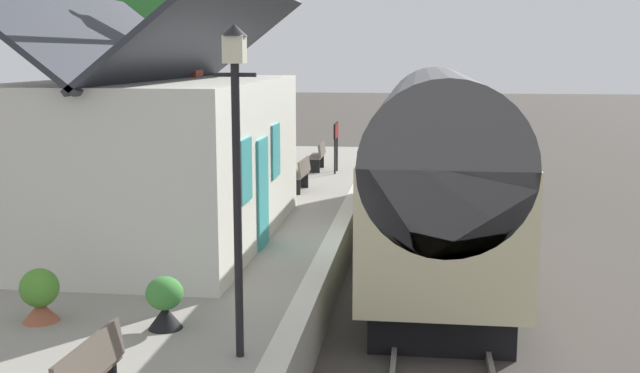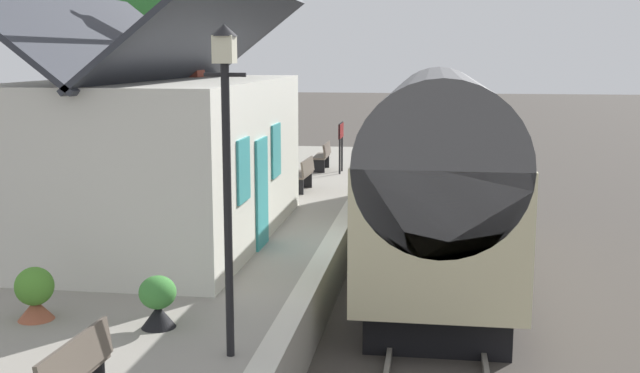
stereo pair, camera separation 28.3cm
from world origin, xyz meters
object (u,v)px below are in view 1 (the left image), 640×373
lamp_post_platform (236,132)px  bench_mid_platform (300,174)px  train (438,172)px  planter_edge_far (165,303)px  bench_platform_end (318,155)px  tree_mid_background (129,12)px  station_building (161,153)px  station_sign_board (336,135)px  planter_bench_left (40,296)px

lamp_post_platform → bench_mid_platform: bearing=5.1°
train → planter_edge_far: bearing=149.8°
bench_platform_end → tree_mid_background: 9.45m
station_building → station_sign_board: 9.49m
train → station_sign_board: 8.30m
planter_bench_left → station_sign_board: size_ratio=0.48×
station_building → planter_edge_far: bearing=-161.3°
station_building → bench_platform_end: 9.81m
train → station_building: bearing=104.2°
bench_mid_platform → train: bearing=-140.0°
bench_mid_platform → planter_bench_left: (-10.72, 2.00, -0.11)m
bench_mid_platform → lamp_post_platform: 11.87m
tree_mid_background → planter_bench_left: bearing=-163.2°
planter_bench_left → station_sign_board: station_sign_board is taller
lamp_post_platform → train: bearing=-19.2°
planter_edge_far → lamp_post_platform: size_ratio=0.18×
train → planter_edge_far: train is taller
bench_platform_end → planter_edge_far: (-14.65, 0.18, -0.12)m
train → lamp_post_platform: 7.90m
train → station_sign_board: train is taller
bench_platform_end → lamp_post_platform: bearing=-176.1°
bench_mid_platform → tree_mid_background: bearing=45.6°
train → planter_bench_left: size_ratio=13.63×
planter_bench_left → station_building: bearing=-0.9°
bench_platform_end → planter_bench_left: bearing=172.2°
train → bench_platform_end: train is taller
tree_mid_background → station_sign_board: bearing=-115.5°
station_building → lamp_post_platform: size_ratio=1.98×
bench_platform_end → planter_bench_left: size_ratio=1.86×
lamp_post_platform → planter_bench_left: bearing=73.9°
bench_platform_end → planter_bench_left: (-14.59, 1.99, -0.11)m
station_building → tree_mid_background: 14.52m
planter_bench_left → lamp_post_platform: size_ratio=0.19×
station_sign_board → lamp_post_platform: bearing=-178.4°
station_building → train: bearing=-75.8°
bench_platform_end → bench_mid_platform: same height
planter_edge_far → station_sign_board: bearing=-3.2°
planter_edge_far → station_sign_board: size_ratio=0.46×
train → bench_mid_platform: (4.28, 3.58, -0.77)m
station_sign_board → tree_mid_background: bearing=64.5°
bench_platform_end → planter_edge_far: bearing=179.3°
planter_edge_far → lamp_post_platform: lamp_post_platform is taller
train → bench_mid_platform: bearing=40.0°
planter_bench_left → station_sign_board: bearing=-10.4°
planter_edge_far → lamp_post_platform: (-0.83, -1.23, 2.42)m
station_building → bench_mid_platform: bearing=-18.7°
bench_platform_end → station_building: bearing=168.7°
train → tree_mid_background: (11.58, 11.03, 3.94)m
station_sign_board → bench_platform_end: bearing=56.4°
planter_edge_far → tree_mid_background: 20.07m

